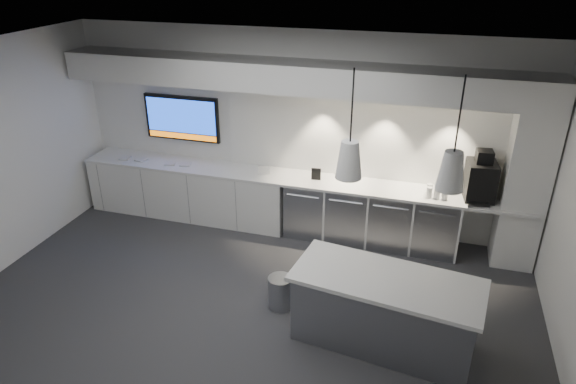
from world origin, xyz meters
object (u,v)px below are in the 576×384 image
(wall_tv, at_px, (182,118))
(island, at_px, (384,310))
(coffee_machine, at_px, (480,179))
(bin, at_px, (280,292))

(wall_tv, relative_size, island, 0.59)
(island, xyz_separation_m, coffee_machine, (0.97, 2.19, 0.76))
(wall_tv, xyz_separation_m, coffee_machine, (4.54, -0.25, -0.37))
(island, height_order, coffee_machine, coffee_machine)
(island, xyz_separation_m, bin, (-1.28, 0.27, -0.22))
(coffee_machine, bearing_deg, island, -120.77)
(bin, bearing_deg, coffee_machine, 40.42)
(bin, bearing_deg, island, -12.02)
(wall_tv, distance_m, island, 4.47)
(island, bearing_deg, bin, 175.78)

